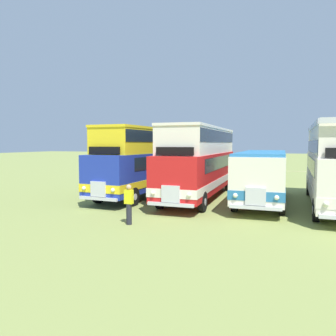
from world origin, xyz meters
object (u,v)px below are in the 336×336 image
(bus_first_in_row, at_px, (143,159))
(marshal_person, at_px, (129,204))
(bus_second_in_row, at_px, (201,159))
(bus_fourth_in_row, at_px, (336,164))
(bus_third_in_row, at_px, (263,173))

(bus_first_in_row, distance_m, marshal_person, 7.91)
(bus_second_in_row, xyz_separation_m, bus_fourth_in_row, (7.66, -0.39, -0.11))
(bus_third_in_row, bearing_deg, bus_first_in_row, -179.19)
(bus_third_in_row, distance_m, bus_fourth_in_row, 3.88)
(bus_fourth_in_row, bearing_deg, bus_second_in_row, 177.07)
(bus_fourth_in_row, bearing_deg, bus_third_in_row, 179.17)
(bus_first_in_row, height_order, bus_third_in_row, bus_first_in_row)
(bus_first_in_row, xyz_separation_m, marshal_person, (2.58, -7.31, -1.58))
(bus_first_in_row, distance_m, bus_third_in_row, 7.69)
(bus_second_in_row, distance_m, bus_fourth_in_row, 7.67)
(bus_second_in_row, bearing_deg, marshal_person, -99.12)
(bus_second_in_row, xyz_separation_m, bus_third_in_row, (3.83, -0.34, -0.73))
(bus_third_in_row, height_order, marshal_person, bus_third_in_row)
(bus_second_in_row, relative_size, bus_fourth_in_row, 0.99)
(bus_second_in_row, distance_m, marshal_person, 8.01)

